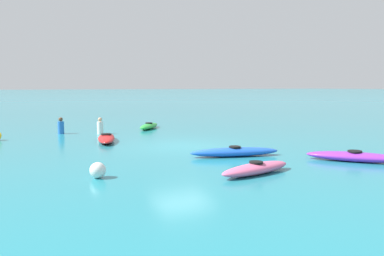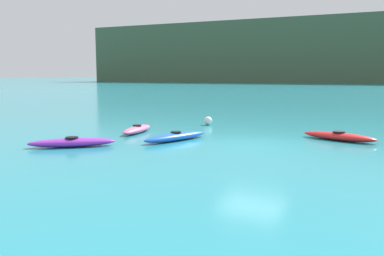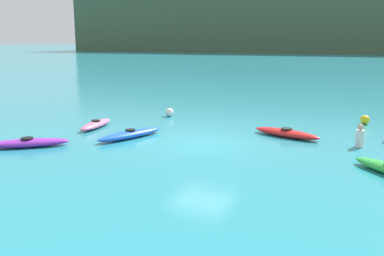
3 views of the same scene
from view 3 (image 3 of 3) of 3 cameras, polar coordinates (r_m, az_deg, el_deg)
ground_plane at (r=17.04m, az=1.41°, el=-1.95°), size 600.00×600.00×0.00m
headland_cliff at (r=154.80m, az=14.02°, el=13.61°), size 151.52×62.09×20.09m
kayak_pink at (r=20.33m, az=-12.73°, el=0.48°), size 1.13×2.69×0.37m
kayak_purple at (r=17.45m, az=-21.14°, el=-1.87°), size 2.81×2.60×0.37m
kayak_red at (r=18.42m, az=12.53°, el=-0.67°), size 3.11×1.50×0.37m
kayak_blue at (r=17.96m, az=-8.24°, el=-0.83°), size 1.52×3.32×0.37m
buoy_yellow at (r=22.33m, az=22.13°, el=1.04°), size 0.44×0.44×0.44m
buoy_white at (r=22.81m, az=-3.04°, el=2.11°), size 0.44×0.44×0.44m
person_near_shore at (r=17.48m, az=21.53°, el=-1.13°), size 0.37×0.37×0.88m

